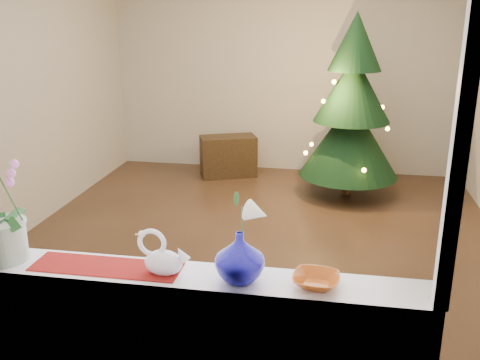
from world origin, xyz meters
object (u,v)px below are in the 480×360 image
object	(u,v)px
paperweight	(251,275)
xmas_tree	(352,107)
side_table	(228,156)
blue_vase	(240,253)
swan	(163,253)
amber_dish	(316,281)

from	to	relation	value
paperweight	xmas_tree	bearing A→B (deg)	82.50
paperweight	side_table	distance (m)	4.60
blue_vase	side_table	size ratio (longest dim) A/B	0.38
paperweight	side_table	size ratio (longest dim) A/B	0.09
swan	blue_vase	world-z (taller)	blue_vase
blue_vase	paperweight	world-z (taller)	blue_vase
paperweight	side_table	xyz separation A→B (m)	(-0.98, 4.44, -0.69)
xmas_tree	amber_dish	bearing A→B (deg)	-93.42
blue_vase	swan	bearing A→B (deg)	-179.85
amber_dish	xmas_tree	size ratio (longest dim) A/B	0.08
side_table	paperweight	bearing A→B (deg)	-99.37
swan	blue_vase	bearing A→B (deg)	-16.38
paperweight	side_table	bearing A→B (deg)	102.48
side_table	xmas_tree	bearing A→B (deg)	-39.64
swan	paperweight	size ratio (longest dim) A/B	3.88
blue_vase	xmas_tree	size ratio (longest dim) A/B	0.13
swan	amber_dish	world-z (taller)	swan
blue_vase	xmas_tree	bearing A→B (deg)	81.81
paperweight	amber_dish	world-z (taller)	paperweight
amber_dish	xmas_tree	bearing A→B (deg)	86.58
xmas_tree	blue_vase	bearing A→B (deg)	-98.19
swan	paperweight	distance (m)	0.40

